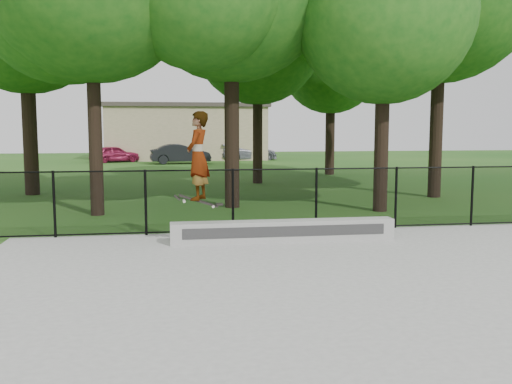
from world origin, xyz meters
TOP-DOWN VIEW (x-y plane):
  - ground at (0.00, 0.00)m, footprint 100.00×100.00m
  - concrete_slab at (0.00, 0.00)m, footprint 14.00×12.00m
  - grind_ledge at (-1.03, 4.70)m, footprint 4.86×0.40m
  - car_a at (-7.23, 34.62)m, footprint 3.73×2.63m
  - car_b at (-2.61, 32.22)m, footprint 3.81×1.77m
  - car_c at (2.60, 35.81)m, footprint 4.30×2.40m
  - skater_airborne at (-2.87, 4.66)m, footprint 0.81×0.79m
  - chainlink_fence at (0.00, 5.90)m, footprint 16.06×0.06m
  - tree_row at (-0.41, 13.28)m, footprint 20.86×18.23m
  - distant_building at (-2.00, 38.00)m, footprint 12.40×6.40m

SIDE VIEW (x-z plane):
  - ground at x=0.00m, z-range 0.00..0.00m
  - concrete_slab at x=0.00m, z-range 0.00..0.06m
  - grind_ledge at x=-1.03m, z-range 0.06..0.51m
  - car_a at x=-7.23m, z-range 0.00..1.18m
  - car_c at x=2.60m, z-range 0.00..1.29m
  - car_b at x=-2.61m, z-range 0.00..1.34m
  - chainlink_fence at x=0.00m, z-range 0.06..1.56m
  - skater_airborne at x=-2.87m, z-range 0.87..2.92m
  - distant_building at x=-2.00m, z-range 0.01..4.31m
  - tree_row at x=-0.41m, z-range 1.34..12.00m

